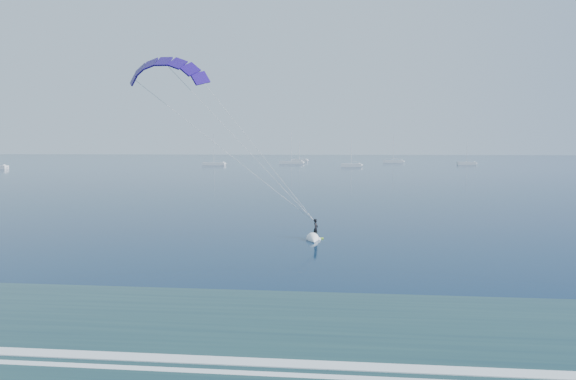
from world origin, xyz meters
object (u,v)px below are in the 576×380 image
(kitesurfer_rig, at_px, (240,143))
(sailboat_2, at_px, (291,162))
(sailboat_5, at_px, (467,163))
(sailboat_7, at_px, (299,160))
(sailboat_1, at_px, (214,164))
(sailboat_3, at_px, (351,165))
(sailboat_4, at_px, (393,161))

(kitesurfer_rig, bearing_deg, sailboat_2, 94.11)
(sailboat_5, height_order, sailboat_7, sailboat_7)
(sailboat_5, distance_m, sailboat_7, 83.02)
(sailboat_2, bearing_deg, sailboat_1, -146.18)
(sailboat_1, height_order, sailboat_5, sailboat_1)
(sailboat_3, xyz_separation_m, sailboat_5, (49.31, 25.57, -0.00))
(sailboat_1, bearing_deg, sailboat_7, 59.95)
(sailboat_3, distance_m, sailboat_7, 67.36)
(kitesurfer_rig, relative_size, sailboat_2, 1.22)
(kitesurfer_rig, relative_size, sailboat_3, 1.60)
(sailboat_2, xyz_separation_m, sailboat_7, (0.92, 33.62, -0.01))
(sailboat_5, bearing_deg, sailboat_7, 153.56)
(sailboat_3, height_order, sailboat_5, sailboat_3)
(sailboat_1, distance_m, sailboat_5, 106.86)
(sailboat_1, bearing_deg, sailboat_3, -8.74)
(sailboat_5, xyz_separation_m, sailboat_7, (-74.34, 36.97, 0.01))
(sailboat_2, height_order, sailboat_7, sailboat_2)
(sailboat_2, distance_m, sailboat_7, 33.63)
(sailboat_3, bearing_deg, sailboat_1, 171.26)
(sailboat_3, bearing_deg, sailboat_2, 131.91)
(sailboat_3, height_order, sailboat_7, sailboat_7)
(sailboat_4, relative_size, sailboat_7, 1.11)
(sailboat_1, height_order, sailboat_3, sailboat_1)
(sailboat_3, relative_size, sailboat_5, 1.02)
(sailboat_5, relative_size, sailboat_7, 0.91)
(sailboat_1, xyz_separation_m, sailboat_5, (105.51, 16.92, -0.01))
(sailboat_1, relative_size, sailboat_4, 0.99)
(sailboat_1, xyz_separation_m, sailboat_7, (31.17, 53.89, -0.01))
(sailboat_4, bearing_deg, sailboat_7, 164.56)
(sailboat_3, distance_m, sailboat_5, 55.54)
(sailboat_4, xyz_separation_m, sailboat_7, (-46.02, 12.71, -0.01))
(sailboat_2, bearing_deg, sailboat_4, 24.02)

